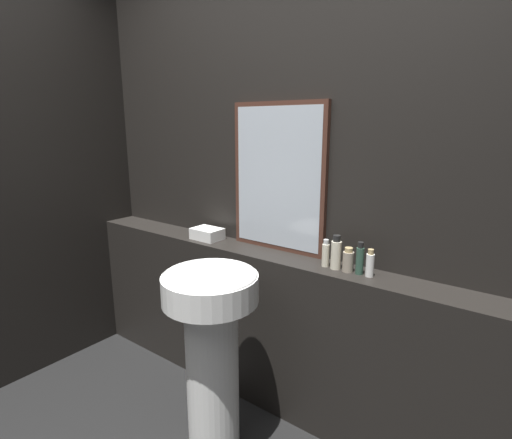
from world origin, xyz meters
The scene contains 10 objects.
wall_back centered at (0.00, 1.48, 1.25)m, with size 8.00×0.06×2.50m.
vanity_counter centered at (0.00, 1.34, 0.45)m, with size 2.75×0.22×0.91m.
pedestal_sink centered at (0.00, 0.87, 0.57)m, with size 0.45×0.45×0.94m.
mirror centered at (-0.01, 1.43, 1.32)m, with size 0.59×0.03×0.81m.
towel_stack centered at (-0.47, 1.34, 0.94)m, with size 0.18×0.14×0.07m.
shampoo_bottle centered at (0.35, 1.34, 0.97)m, with size 0.04×0.04×0.14m.
conditioner_bottle centered at (0.40, 1.34, 0.99)m, with size 0.05×0.05×0.17m.
lotion_bottle centered at (0.47, 1.34, 0.97)m, with size 0.05×0.05×0.12m.
body_wash_bottle centered at (0.53, 1.34, 0.98)m, with size 0.04×0.04×0.16m.
hand_soap_bottle centered at (0.58, 1.34, 0.97)m, with size 0.04×0.04×0.13m.
Camera 1 is at (1.21, -0.38, 1.60)m, focal length 28.00 mm.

